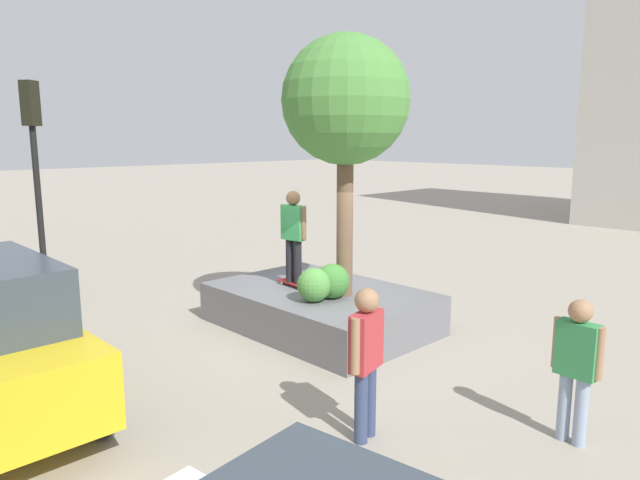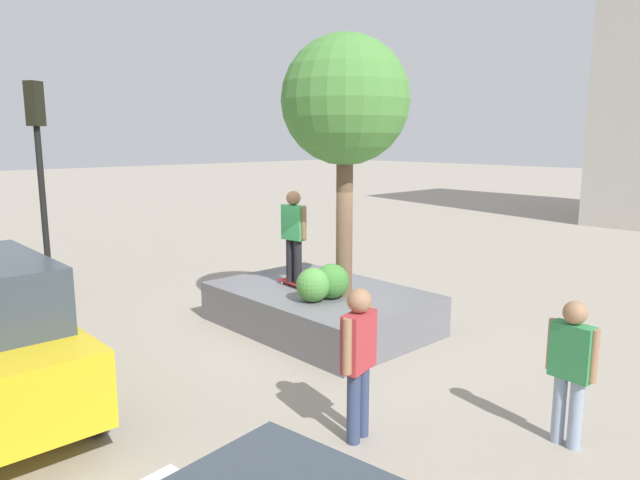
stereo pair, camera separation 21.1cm
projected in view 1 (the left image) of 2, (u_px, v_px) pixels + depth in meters
name	position (u px, v px, depth m)	size (l,w,h in m)	color
ground_plane	(310.00, 334.00, 10.06)	(120.00, 120.00, 0.00)	#9E9384
planter_ledge	(320.00, 308.00, 10.37)	(3.81, 2.60, 0.71)	slate
plaza_tree	(346.00, 103.00, 9.38)	(2.12, 2.12, 4.35)	brown
boxwood_shrub	(314.00, 285.00, 9.48)	(0.57, 0.57, 0.57)	#4C8C3D
hedge_clump	(332.00, 281.00, 9.69)	(0.59, 0.59, 0.59)	#3D7A33
skateboard	(294.00, 283.00, 10.49)	(0.81, 0.28, 0.07)	#A51E1E
skateboarder	(293.00, 230.00, 10.32)	(0.57, 0.26, 1.68)	black
traffic_light_corner	(34.00, 156.00, 11.13)	(0.37, 0.37, 4.47)	black
passerby_with_bag	(576.00, 361.00, 6.32)	(0.56, 0.26, 1.66)	#8C9EB7
pedestrian_crossing	(366.00, 353.00, 6.39)	(0.31, 0.59, 1.77)	navy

